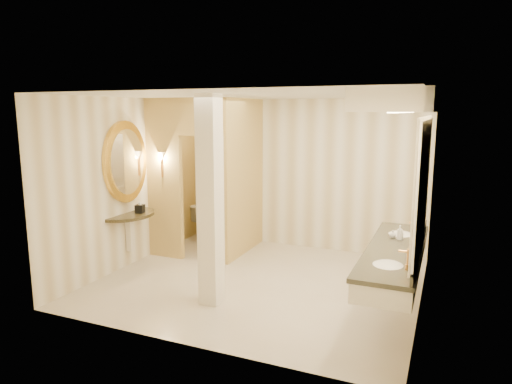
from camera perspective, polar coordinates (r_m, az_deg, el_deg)
floor at (r=6.86m, az=0.27°, el=-11.17°), size 4.50×4.50×0.00m
ceiling at (r=6.40m, az=0.29°, el=11.98°), size 4.50×4.50×0.00m
wall_back at (r=8.36m, az=5.60°, el=2.21°), size 4.50×0.02×2.70m
wall_front at (r=4.76m, az=-9.10°, el=-3.90°), size 4.50×0.02×2.70m
wall_left at (r=7.64m, az=-15.47°, el=1.15°), size 0.02×4.00×2.70m
wall_right at (r=6.01m, az=20.48°, el=-1.48°), size 0.02×4.00×2.70m
toilet_closet at (r=7.83m, az=-4.50°, el=1.96°), size 1.50×1.55×2.70m
wall_sconce at (r=7.74m, az=-11.74°, el=4.27°), size 0.14×0.14×0.42m
vanity at (r=5.59m, az=17.68°, el=0.75°), size 0.75×2.67×2.09m
console_shelf at (r=7.52m, az=-15.89°, el=0.94°), size 0.99×0.99×1.95m
pillar at (r=5.82m, az=-5.75°, el=-1.26°), size 0.26×0.26×2.70m
tissue_box at (r=7.56m, az=-14.30°, el=-2.04°), size 0.16×0.16×0.13m
toilet at (r=9.00m, az=-5.73°, el=-3.67°), size 0.57×0.78×0.71m
soap_bottle_a at (r=6.09m, az=17.61°, el=-5.14°), size 0.07×0.07×0.13m
soap_bottle_b at (r=6.15m, az=16.73°, el=-5.05°), size 0.10×0.10×0.11m
soap_bottle_c at (r=6.07m, az=17.54°, el=-4.88°), size 0.08×0.09×0.19m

